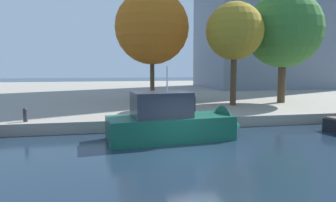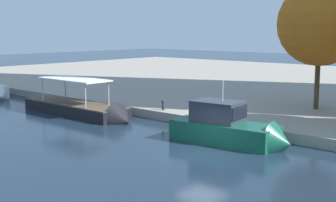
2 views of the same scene
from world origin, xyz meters
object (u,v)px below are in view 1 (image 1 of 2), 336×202
object	(u,v)px
tree_1	(284,30)
mooring_bollard_1	(25,114)
tree_0	(232,30)
motor_yacht_2	(179,124)
tree_2	(152,26)

from	to	relation	value
tree_1	mooring_bollard_1	bearing A→B (deg)	-163.99
mooring_bollard_1	tree_1	size ratio (longest dim) A/B	0.08
tree_0	mooring_bollard_1	bearing A→B (deg)	-161.28
motor_yacht_2	tree_0	bearing A→B (deg)	45.91
tree_2	motor_yacht_2	bearing A→B (deg)	-91.54
mooring_bollard_1	tree_2	xyz separation A→B (m)	(9.00, 8.70, 6.55)
tree_0	motor_yacht_2	bearing A→B (deg)	-128.39
motor_yacht_2	tree_1	xyz separation A→B (m)	(11.92, 9.11, 6.50)
motor_yacht_2	tree_2	bearing A→B (deg)	82.76
tree_0	tree_1	world-z (taller)	tree_1
mooring_bollard_1	tree_0	bearing A→B (deg)	18.72
mooring_bollard_1	tree_1	bearing A→B (deg)	16.01
motor_yacht_2	tree_1	bearing A→B (deg)	31.68
tree_0	tree_2	size ratio (longest dim) A/B	0.85
mooring_bollard_1	tree_1	distance (m)	22.30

